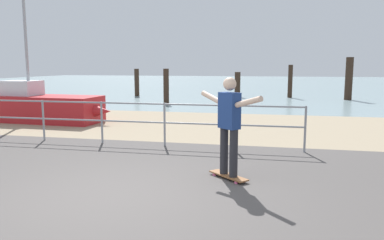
% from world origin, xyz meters
% --- Properties ---
extents(ground_plane, '(24.00, 10.00, 0.04)m').
position_xyz_m(ground_plane, '(0.00, -1.00, 0.00)').
color(ground_plane, '#514C49').
rests_on(ground_plane, ground).
extents(beach_strip, '(24.00, 6.00, 0.04)m').
position_xyz_m(beach_strip, '(0.00, 7.00, 0.00)').
color(beach_strip, tan).
rests_on(beach_strip, ground).
extents(sea_surface, '(72.00, 50.00, 0.04)m').
position_xyz_m(sea_surface, '(0.00, 35.00, 0.00)').
color(sea_surface, '#849EA3').
rests_on(sea_surface, ground).
extents(railing_fence, '(11.27, 0.05, 1.05)m').
position_xyz_m(railing_fence, '(-2.63, 3.60, 0.70)').
color(railing_fence, gray).
rests_on(railing_fence, ground).
extents(sailboat, '(5.00, 1.64, 5.57)m').
position_xyz_m(sailboat, '(-5.41, 6.50, 0.53)').
color(sailboat, '#B21E23').
rests_on(sailboat, ground).
extents(skateboard, '(0.73, 0.68, 0.08)m').
position_xyz_m(skateboard, '(1.58, 1.28, 0.07)').
color(skateboard, brown).
rests_on(skateboard, ground).
extents(skateboarder, '(1.13, 1.03, 1.65)m').
position_xyz_m(skateboarder, '(1.58, 1.28, 1.02)').
color(skateboarder, '#26262B').
rests_on(skateboarder, skateboard).
extents(groyne_post_0, '(0.29, 0.29, 1.69)m').
position_xyz_m(groyne_post_0, '(-6.02, 17.37, 0.85)').
color(groyne_post_0, '#332319').
rests_on(groyne_post_0, ground).
extents(groyne_post_1, '(0.27, 0.27, 1.75)m').
position_xyz_m(groyne_post_1, '(-2.94, 13.22, 0.87)').
color(groyne_post_1, '#332319').
rests_on(groyne_post_1, ground).
extents(groyne_post_2, '(0.34, 0.34, 1.51)m').
position_xyz_m(groyne_post_2, '(0.14, 18.04, 0.75)').
color(groyne_post_2, '#332319').
rests_on(groyne_post_2, ground).
extents(groyne_post_3, '(0.26, 0.26, 1.94)m').
position_xyz_m(groyne_post_3, '(3.21, 18.12, 0.97)').
color(groyne_post_3, '#332319').
rests_on(groyne_post_3, ground).
extents(groyne_post_4, '(0.40, 0.40, 2.35)m').
position_xyz_m(groyne_post_4, '(6.29, 17.29, 1.17)').
color(groyne_post_4, '#332319').
rests_on(groyne_post_4, ground).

